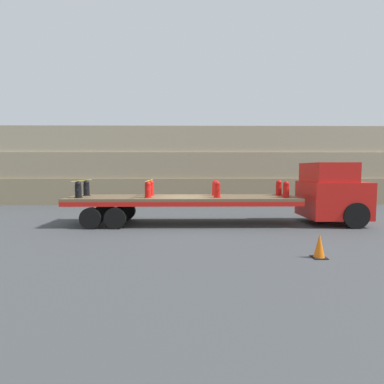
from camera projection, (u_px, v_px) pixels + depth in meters
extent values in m
plane|color=#3F4244|center=(183.00, 224.00, 14.10)|extent=(120.00, 120.00, 0.00)
cube|color=gray|center=(185.00, 190.00, 22.89)|extent=(60.00, 3.00, 1.89)
cube|color=tan|center=(185.00, 166.00, 22.90)|extent=(60.00, 3.00, 1.89)
cube|color=tan|center=(185.00, 141.00, 22.90)|extent=(60.00, 3.00, 1.89)
cube|color=red|center=(332.00, 199.00, 14.11)|extent=(2.62, 2.55, 1.67)
cube|color=red|center=(328.00, 172.00, 14.00)|extent=(1.83, 2.35, 0.88)
cube|color=black|center=(348.00, 192.00, 14.09)|extent=(1.05, 2.25, 0.94)
cylinder|color=black|center=(356.00, 216.00, 12.95)|extent=(1.14, 0.28, 1.14)
cylinder|color=black|center=(329.00, 208.00, 15.37)|extent=(1.14, 0.28, 1.14)
cube|color=brown|center=(183.00, 198.00, 14.01)|extent=(10.54, 2.45, 0.13)
cube|color=red|center=(182.00, 204.00, 12.84)|extent=(10.54, 0.08, 0.20)
cube|color=red|center=(183.00, 199.00, 15.20)|extent=(10.54, 0.08, 0.20)
cylinder|color=black|center=(115.00, 218.00, 12.90)|extent=(0.92, 0.30, 0.92)
cylinder|color=black|center=(126.00, 211.00, 15.16)|extent=(0.92, 0.30, 0.92)
cylinder|color=black|center=(91.00, 218.00, 12.89)|extent=(0.92, 0.30, 0.92)
cylinder|color=black|center=(105.00, 211.00, 15.14)|extent=(0.92, 0.30, 0.92)
cylinder|color=black|center=(78.00, 197.00, 13.40)|extent=(0.35, 0.35, 0.03)
cylinder|color=black|center=(78.00, 192.00, 13.38)|extent=(0.28, 0.28, 0.56)
sphere|color=black|center=(78.00, 184.00, 13.36)|extent=(0.27, 0.27, 0.27)
cylinder|color=black|center=(77.00, 190.00, 13.18)|extent=(0.13, 0.11, 0.13)
cylinder|color=black|center=(80.00, 190.00, 13.57)|extent=(0.13, 0.11, 0.13)
cylinder|color=black|center=(87.00, 195.00, 14.48)|extent=(0.35, 0.35, 0.03)
cylinder|color=black|center=(86.00, 190.00, 14.46)|extent=(0.28, 0.28, 0.56)
sphere|color=black|center=(86.00, 183.00, 14.43)|extent=(0.27, 0.27, 0.27)
cylinder|color=black|center=(85.00, 189.00, 14.26)|extent=(0.13, 0.11, 0.13)
cylinder|color=black|center=(88.00, 188.00, 14.65)|extent=(0.13, 0.11, 0.13)
cylinder|color=red|center=(148.00, 197.00, 13.44)|extent=(0.35, 0.35, 0.03)
cylinder|color=red|center=(148.00, 191.00, 13.42)|extent=(0.28, 0.28, 0.56)
sphere|color=red|center=(148.00, 184.00, 13.40)|extent=(0.27, 0.27, 0.27)
cylinder|color=red|center=(147.00, 190.00, 13.22)|extent=(0.13, 0.11, 0.13)
cylinder|color=red|center=(149.00, 190.00, 13.61)|extent=(0.13, 0.11, 0.13)
cylinder|color=red|center=(151.00, 195.00, 14.52)|extent=(0.35, 0.35, 0.03)
cylinder|color=red|center=(151.00, 190.00, 14.50)|extent=(0.28, 0.28, 0.56)
sphere|color=red|center=(151.00, 183.00, 14.47)|extent=(0.27, 0.27, 0.27)
cylinder|color=red|center=(150.00, 189.00, 14.30)|extent=(0.13, 0.11, 0.13)
cylinder|color=red|center=(151.00, 188.00, 14.69)|extent=(0.13, 0.11, 0.13)
cylinder|color=red|center=(217.00, 197.00, 13.48)|extent=(0.35, 0.35, 0.03)
cylinder|color=red|center=(217.00, 191.00, 13.46)|extent=(0.28, 0.28, 0.56)
sphere|color=red|center=(217.00, 184.00, 13.44)|extent=(0.27, 0.27, 0.27)
cylinder|color=red|center=(218.00, 190.00, 13.26)|extent=(0.13, 0.11, 0.13)
cylinder|color=red|center=(217.00, 190.00, 13.65)|extent=(0.13, 0.11, 0.13)
cylinder|color=red|center=(215.00, 195.00, 14.56)|extent=(0.35, 0.35, 0.03)
cylinder|color=red|center=(215.00, 190.00, 14.54)|extent=(0.28, 0.28, 0.56)
sphere|color=red|center=(215.00, 183.00, 14.51)|extent=(0.27, 0.27, 0.27)
cylinder|color=red|center=(215.00, 189.00, 14.34)|extent=(0.13, 0.11, 0.13)
cylinder|color=red|center=(215.00, 188.00, 14.73)|extent=(0.13, 0.11, 0.13)
cylinder|color=red|center=(286.00, 197.00, 13.52)|extent=(0.35, 0.35, 0.03)
cylinder|color=red|center=(286.00, 191.00, 13.50)|extent=(0.28, 0.28, 0.56)
sphere|color=red|center=(286.00, 184.00, 13.48)|extent=(0.27, 0.27, 0.27)
cylinder|color=red|center=(287.00, 190.00, 13.30)|extent=(0.13, 0.11, 0.13)
cylinder|color=red|center=(285.00, 190.00, 13.69)|extent=(0.13, 0.11, 0.13)
cylinder|color=red|center=(279.00, 195.00, 14.60)|extent=(0.35, 0.35, 0.03)
cylinder|color=red|center=(279.00, 190.00, 14.58)|extent=(0.28, 0.28, 0.56)
sphere|color=red|center=(279.00, 183.00, 14.55)|extent=(0.27, 0.27, 0.27)
cylinder|color=red|center=(280.00, 189.00, 14.38)|extent=(0.13, 0.11, 0.13)
cylinder|color=red|center=(278.00, 188.00, 14.77)|extent=(0.13, 0.11, 0.13)
cube|color=yellow|center=(82.00, 180.00, 13.88)|extent=(0.05, 2.65, 0.01)
cube|color=yellow|center=(149.00, 180.00, 13.92)|extent=(0.05, 2.65, 0.01)
cube|color=black|center=(319.00, 257.00, 8.72)|extent=(0.40, 0.40, 0.03)
cone|color=orange|center=(319.00, 245.00, 8.69)|extent=(0.31, 0.31, 0.69)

